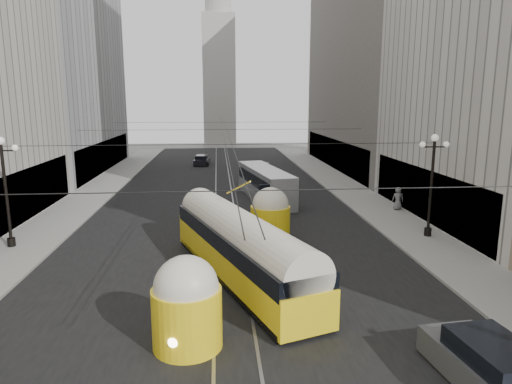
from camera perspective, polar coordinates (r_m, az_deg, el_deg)
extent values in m
cube|color=black|center=(41.98, -4.03, -0.37)|extent=(20.00, 85.00, 0.02)
cube|color=gray|center=(46.83, -18.95, 0.36)|extent=(4.00, 72.00, 0.15)
cube|color=gray|center=(47.09, 10.66, 0.84)|extent=(4.00, 72.00, 0.15)
cube|color=gray|center=(41.98, -5.06, -0.38)|extent=(0.12, 85.00, 0.04)
cube|color=gray|center=(42.00, -3.01, -0.35)|extent=(0.12, 85.00, 0.04)
cube|color=black|center=(35.91, -26.89, -0.33)|extent=(0.10, 18.00, 3.60)
cube|color=#999999|center=(60.13, -24.68, 15.59)|extent=(12.00, 28.00, 28.00)
cube|color=black|center=(58.57, -18.22, 4.40)|extent=(0.10, 25.20, 3.60)
cube|color=black|center=(34.51, 20.22, -0.22)|extent=(0.10, 18.00, 3.60)
cube|color=#514C47|center=(60.68, 15.76, 18.03)|extent=(12.00, 32.00, 32.00)
cube|color=black|center=(58.81, 9.57, 4.84)|extent=(0.10, 28.80, 3.60)
cube|color=#B2AFA8|center=(88.68, -4.62, 13.56)|extent=(6.00, 6.00, 24.00)
cylinder|color=#B2AFA8|center=(90.33, -4.77, 22.47)|extent=(4.80, 4.80, 4.00)
cylinder|color=black|center=(29.72, -28.74, -0.44)|extent=(0.18, 0.18, 6.00)
cylinder|color=black|center=(30.33, -28.25, -5.53)|extent=(0.44, 0.44, 0.50)
cylinder|color=black|center=(29.36, -29.22, 4.53)|extent=(1.60, 0.08, 0.08)
sphere|color=white|center=(29.32, -29.33, 5.60)|extent=(0.44, 0.44, 0.44)
sphere|color=white|center=(29.05, -27.90, 4.90)|extent=(0.36, 0.36, 0.36)
cylinder|color=black|center=(30.14, 21.04, 0.36)|extent=(0.18, 0.18, 6.00)
cylinder|color=black|center=(30.75, 20.68, -4.68)|extent=(0.44, 0.44, 0.50)
cylinder|color=black|center=(29.79, 21.39, 5.27)|extent=(1.60, 0.08, 0.08)
sphere|color=white|center=(29.75, 21.47, 6.33)|extent=(0.44, 0.44, 0.44)
sphere|color=white|center=(29.46, 20.10, 5.60)|extent=(0.36, 0.36, 0.36)
sphere|color=white|center=(30.12, 22.70, 5.52)|extent=(0.36, 0.36, 0.36)
cylinder|color=black|center=(12.87, -2.48, 0.15)|extent=(25.00, 0.03, 0.03)
cylinder|color=black|center=(26.73, -3.74, 5.96)|extent=(25.00, 0.03, 0.03)
cylinder|color=black|center=(40.69, -4.14, 7.79)|extent=(25.00, 0.03, 0.03)
cylinder|color=black|center=(54.67, -4.34, 8.69)|extent=(25.00, 0.03, 0.03)
cylinder|color=black|center=(44.70, -4.21, 7.85)|extent=(0.03, 72.00, 0.03)
cylinder|color=black|center=(44.70, -3.69, 7.86)|extent=(0.03, 72.00, 0.03)
cube|color=yellow|center=(22.25, -1.97, -8.40)|extent=(6.68, 13.18, 1.59)
cube|color=black|center=(22.51, -1.96, -10.20)|extent=(6.55, 12.81, 0.28)
cube|color=black|center=(21.92, -1.99, -5.86)|extent=(6.64, 13.00, 0.80)
cylinder|color=silver|center=(21.84, -2.00, -5.16)|extent=(6.35, 12.90, 2.16)
cylinder|color=yellow|center=(16.62, -8.60, -15.30)|extent=(2.44, 2.44, 2.16)
sphere|color=silver|center=(16.15, -8.72, -11.73)|extent=(2.25, 2.25, 2.25)
cylinder|color=yellow|center=(28.19, 1.80, -3.93)|extent=(2.44, 2.44, 2.16)
sphere|color=silver|center=(27.91, 1.81, -1.70)|extent=(2.25, 2.25, 2.25)
sphere|color=#FFF2BF|center=(15.83, -10.29, -17.96)|extent=(0.36, 0.36, 0.36)
cube|color=#AEB0B4|center=(39.64, 1.14, 1.02)|extent=(4.10, 11.02, 2.70)
cube|color=black|center=(39.57, 1.14, 1.66)|extent=(4.05, 10.66, 0.99)
cube|color=black|center=(34.36, 2.06, -0.06)|extent=(2.06, 0.46, 1.26)
cylinder|color=black|center=(36.20, -0.05, -1.50)|extent=(0.30, 0.90, 0.90)
cylinder|color=black|center=(36.45, 3.48, -1.44)|extent=(0.30, 0.90, 0.90)
cylinder|color=black|center=(43.26, -0.85, 0.62)|extent=(0.30, 0.90, 0.90)
cylinder|color=black|center=(43.47, 2.11, 0.66)|extent=(0.30, 0.90, 0.90)
cube|color=#4C4E50|center=(16.10, 27.55, -19.70)|extent=(2.58, 5.19, 0.89)
cube|color=black|center=(15.80, 27.77, -17.73)|extent=(2.09, 2.93, 0.84)
cylinder|color=black|center=(17.03, 21.55, -18.07)|extent=(0.22, 0.71, 0.71)
cylinder|color=black|center=(17.88, 27.12, -17.08)|extent=(0.22, 0.71, 0.71)
cube|color=#B8B8B8|center=(54.32, 0.54, 2.81)|extent=(2.90, 4.49, 0.74)
cube|color=black|center=(54.25, 0.55, 3.36)|extent=(2.13, 2.64, 0.70)
cylinder|color=black|center=(52.89, -0.14, 2.42)|extent=(0.22, 0.59, 0.59)
cylinder|color=black|center=(53.03, 1.52, 2.44)|extent=(0.22, 0.59, 0.59)
cylinder|color=black|center=(55.68, -0.38, 2.87)|extent=(0.22, 0.59, 0.59)
cylinder|color=black|center=(55.81, 1.20, 2.89)|extent=(0.22, 0.59, 0.59)
cube|color=black|center=(62.01, -6.76, 3.80)|extent=(2.15, 4.34, 0.74)
cube|color=black|center=(61.95, -6.78, 4.28)|extent=(1.75, 2.45, 0.70)
cylinder|color=black|center=(60.66, -7.54, 3.47)|extent=(0.22, 0.60, 0.60)
cylinder|color=black|center=(60.60, -6.07, 3.50)|extent=(0.22, 0.60, 0.60)
cylinder|color=black|center=(63.47, -7.42, 3.82)|extent=(0.22, 0.60, 0.60)
cylinder|color=black|center=(63.42, -6.02, 3.85)|extent=(0.22, 0.60, 0.60)
imported|color=slate|center=(37.12, 17.32, -0.76)|extent=(0.93, 0.63, 1.79)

